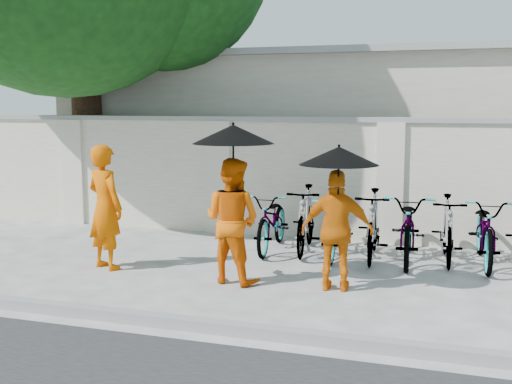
% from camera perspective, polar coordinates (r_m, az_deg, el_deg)
% --- Properties ---
extents(ground, '(80.00, 80.00, 0.00)m').
position_cam_1_polar(ground, '(8.46, -4.49, -7.95)').
color(ground, silver).
extents(kerb, '(40.00, 0.16, 0.12)m').
position_cam_1_polar(kerb, '(6.97, -9.96, -11.01)').
color(kerb, gray).
rests_on(kerb, ground).
extents(compound_wall, '(20.00, 0.30, 2.00)m').
position_cam_1_polar(compound_wall, '(11.00, 6.72, 1.01)').
color(compound_wall, silver).
rests_on(compound_wall, ground).
extents(building_behind, '(14.00, 6.00, 3.20)m').
position_cam_1_polar(building_behind, '(14.57, 13.61, 4.88)').
color(building_behind, beige).
rests_on(building_behind, ground).
extents(monk_left, '(0.75, 0.63, 1.75)m').
position_cam_1_polar(monk_left, '(9.18, -13.27, -1.31)').
color(monk_left, '#D75600').
rests_on(monk_left, ground).
extents(monk_center, '(0.90, 0.77, 1.62)m').
position_cam_1_polar(monk_center, '(8.26, -2.14, -2.55)').
color(monk_center, '#E05A05').
rests_on(monk_center, ground).
extents(parasol_center, '(1.04, 1.04, 1.12)m').
position_cam_1_polar(parasol_center, '(8.04, -2.04, 5.15)').
color(parasol_center, black).
rests_on(parasol_center, ground).
extents(monk_right, '(0.91, 0.45, 1.51)m').
position_cam_1_polar(monk_right, '(7.96, 7.22, -3.42)').
color(monk_right, orange).
rests_on(monk_right, ground).
extents(parasol_right, '(0.96, 0.96, 0.94)m').
position_cam_1_polar(parasol_right, '(7.75, 7.38, 3.21)').
color(parasol_right, black).
rests_on(parasol_right, ground).
extents(bike_0, '(0.75, 1.83, 0.94)m').
position_cam_1_polar(bike_0, '(10.10, 1.49, -2.59)').
color(bike_0, gray).
rests_on(bike_0, ground).
extents(bike_1, '(0.67, 1.77, 1.04)m').
position_cam_1_polar(bike_1, '(9.98, 4.44, -2.45)').
color(bike_1, gray).
rests_on(bike_1, ground).
extents(bike_2, '(0.69, 1.78, 0.92)m').
position_cam_1_polar(bike_2, '(9.78, 7.29, -3.05)').
color(bike_2, gray).
rests_on(bike_2, ground).
extents(bike_3, '(0.61, 1.76, 1.04)m').
position_cam_1_polar(bike_3, '(9.66, 10.35, -2.91)').
color(bike_3, gray).
rests_on(bike_3, ground).
extents(bike_4, '(0.81, 2.01, 1.03)m').
position_cam_1_polar(bike_4, '(9.62, 13.49, -3.05)').
color(bike_4, gray).
rests_on(bike_4, ground).
extents(bike_5, '(0.59, 1.66, 0.98)m').
position_cam_1_polar(bike_5, '(9.74, 16.65, -3.21)').
color(bike_5, gray).
rests_on(bike_5, ground).
extents(bike_6, '(0.79, 1.95, 1.01)m').
position_cam_1_polar(bike_6, '(9.74, 19.77, -3.25)').
color(bike_6, gray).
rests_on(bike_6, ground).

